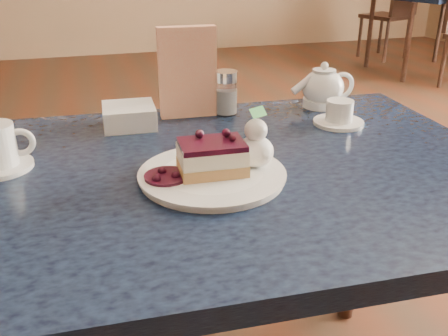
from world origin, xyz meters
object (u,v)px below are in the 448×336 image
object	(u,v)px
main_table	(207,204)
tea_set	(326,94)
dessert_plate	(212,175)
cheesecake_slice	(212,157)
bg_table_far_right	(420,64)

from	to	relation	value
main_table	tea_set	size ratio (longest dim) A/B	4.82
dessert_plate	cheesecake_slice	world-z (taller)	cheesecake_slice
bg_table_far_right	tea_set	bearing A→B (deg)	-150.30
cheesecake_slice	tea_set	world-z (taller)	tea_set
tea_set	bg_table_far_right	distance (m)	3.72
tea_set	bg_table_far_right	size ratio (longest dim) A/B	0.14
cheesecake_slice	bg_table_far_right	xyz separation A→B (m)	(2.77, 3.05, -0.66)
main_table	bg_table_far_right	world-z (taller)	main_table
main_table	bg_table_far_right	xyz separation A→B (m)	(2.77, 3.00, -0.55)
tea_set	main_table	bearing A→B (deg)	-145.18
dessert_plate	bg_table_far_right	distance (m)	4.17
cheesecake_slice	tea_set	bearing A→B (deg)	42.15
main_table	bg_table_far_right	bearing A→B (deg)	50.13
main_table	dessert_plate	size ratio (longest dim) A/B	4.68
dessert_plate	cheesecake_slice	distance (m)	0.03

